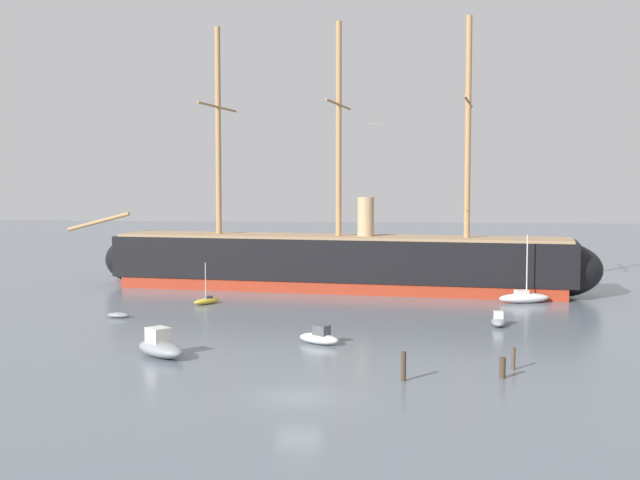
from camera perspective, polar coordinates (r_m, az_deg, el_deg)
ground_plane at (r=48.57m, az=-1.47°, el=-10.66°), size 400.00×400.00×0.00m
tall_ship at (r=94.07m, az=1.26°, el=-1.47°), size 61.89×16.04×29.83m
motorboat_foreground_left at (r=60.17m, az=-10.79°, el=-7.14°), size 4.96×4.74×2.04m
motorboat_near_centre at (r=63.67m, az=-0.04°, el=-6.64°), size 3.72×3.01×1.46m
dinghy_mid_left at (r=77.77m, az=-13.55°, el=-4.99°), size 2.08×1.02×0.48m
motorboat_mid_right at (r=73.04m, az=12.04°, el=-5.40°), size 1.37×2.99×1.23m
sailboat_alongside_bow at (r=84.60m, az=-7.69°, el=-4.11°), size 2.67×3.17×4.19m
sailboat_alongside_stern at (r=87.03m, az=13.70°, el=-3.81°), size 5.52×3.01×6.89m
motorboat_far_left at (r=108.53m, az=-12.61°, el=-2.19°), size 4.93×3.27×1.92m
dinghy_distant_centre at (r=111.72m, az=4.74°, el=-2.09°), size 2.58×3.12×0.68m
mooring_piling_nearest at (r=54.14m, az=12.31°, el=-8.49°), size 0.39×0.39×1.32m
mooring_piling_left_pair at (r=52.44m, az=5.70°, el=-8.54°), size 0.32×0.32×1.83m
mooring_piling_right_pair at (r=56.65m, az=13.02°, el=-7.86°), size 0.26×0.26×1.47m
seagull_in_flight at (r=78.93m, az=3.78°, el=7.88°), size 1.18×0.41×0.13m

